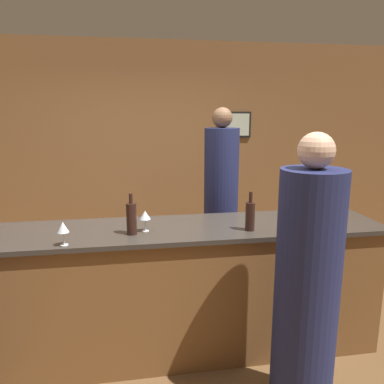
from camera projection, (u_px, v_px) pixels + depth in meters
The scene contains 10 objects.
ground_plane at pixel (161, 350), 3.07m from camera, with size 14.00×14.00×0.00m, color brown.
back_wall at pixel (146, 152), 4.90m from camera, with size 8.00×0.08×2.80m.
bar_counter at pixel (160, 291), 2.96m from camera, with size 3.51×0.69×1.05m.
bartender at pixel (221, 214), 3.75m from camera, with size 0.34×0.34×1.96m.
guest_0 at pixel (307, 290), 2.33m from camera, with size 0.40×0.40×1.81m.
wine_bottle_0 at pixel (131, 218), 2.68m from camera, with size 0.07×0.07×0.30m.
wine_bottle_1 at pixel (250, 216), 2.77m from camera, with size 0.07×0.07×0.29m.
wine_glass_0 at pixel (300, 207), 3.00m from camera, with size 0.08×0.08×0.15m.
wine_glass_1 at pixel (63, 228), 2.45m from camera, with size 0.08×0.08×0.16m.
wine_glass_2 at pixel (145, 216), 2.75m from camera, with size 0.08×0.08×0.16m.
Camera 1 is at (-0.20, -2.74, 1.92)m, focal length 35.00 mm.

